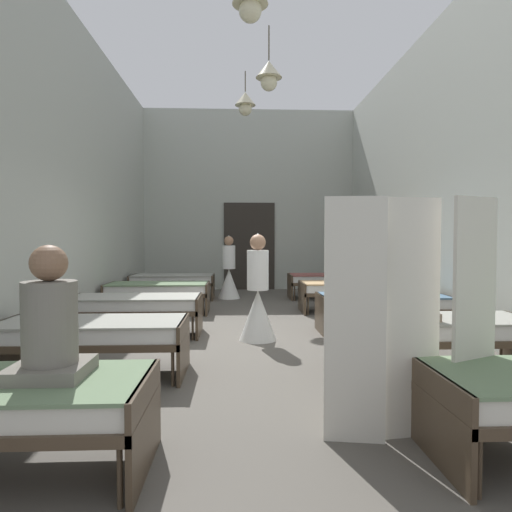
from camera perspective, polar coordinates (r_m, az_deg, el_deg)
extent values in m
cube|color=#59544C|center=(6.61, 0.58, -10.50)|extent=(6.36, 12.08, 0.10)
cube|color=#B2B7AD|center=(12.32, -0.90, 7.25)|extent=(6.16, 0.20, 4.96)
cube|color=#B2B7AD|center=(7.03, -24.95, 10.81)|extent=(0.20, 11.48, 4.96)
cube|color=#B2B7AD|center=(7.32, 25.01, 10.46)|extent=(0.20, 11.48, 4.96)
cube|color=#2D2823|center=(12.16, -0.88, 1.28)|extent=(1.40, 0.06, 2.40)
sphere|color=beige|center=(6.09, -0.76, 29.22)|extent=(0.28, 0.28, 0.28)
cylinder|color=brown|center=(8.14, 1.69, 25.92)|extent=(0.02, 0.02, 0.57)
cone|color=beige|center=(7.98, 1.68, 23.06)|extent=(0.44, 0.44, 0.28)
sphere|color=beige|center=(7.90, 1.68, 21.57)|extent=(0.28, 0.28, 0.28)
cylinder|color=brown|center=(10.02, -1.40, 21.72)|extent=(0.02, 0.02, 0.43)
cone|color=beige|center=(9.90, -1.40, 19.74)|extent=(0.44, 0.44, 0.28)
sphere|color=beige|center=(9.84, -1.40, 18.52)|extent=(0.28, 0.28, 0.28)
cylinder|color=#473828|center=(2.66, -17.26, -25.64)|extent=(0.03, 0.03, 0.34)
cylinder|color=#473828|center=(3.30, -13.87, -19.91)|extent=(0.03, 0.03, 0.34)
cube|color=#473828|center=(2.92, -14.15, -20.48)|extent=(0.04, 0.84, 0.57)
cylinder|color=#473828|center=(2.90, 26.99, -23.29)|extent=(0.03, 0.03, 0.34)
cylinder|color=#473828|center=(3.50, 20.85, -18.68)|extent=(0.03, 0.03, 0.34)
cube|color=#473828|center=(3.12, 22.58, -18.99)|extent=(0.04, 0.84, 0.57)
cylinder|color=#473828|center=(5.57, -27.98, -10.87)|extent=(0.03, 0.03, 0.34)
cylinder|color=#473828|center=(4.40, -10.76, -14.17)|extent=(0.03, 0.03, 0.34)
cylinder|color=#473828|center=(5.08, -9.57, -11.89)|extent=(0.03, 0.03, 0.34)
cube|color=#473828|center=(4.88, -20.48, -10.13)|extent=(1.90, 0.84, 0.07)
cube|color=#473828|center=(5.26, -30.31, -10.39)|extent=(0.04, 0.84, 0.57)
cube|color=#473828|center=(4.70, -9.39, -11.59)|extent=(0.04, 0.84, 0.57)
cube|color=white|center=(4.86, -20.49, -8.92)|extent=(1.82, 0.78, 0.14)
cube|color=#9E9E93|center=(4.84, -20.51, -7.97)|extent=(1.86, 0.82, 0.02)
cylinder|color=#473828|center=(4.55, 14.77, -13.64)|extent=(0.03, 0.03, 0.34)
cylinder|color=#473828|center=(5.22, 12.37, -11.55)|extent=(0.03, 0.03, 0.34)
cylinder|color=#473828|center=(5.90, 29.20, -10.16)|extent=(0.03, 0.03, 0.34)
cube|color=#473828|center=(5.14, 23.01, -9.55)|extent=(1.90, 0.84, 0.07)
cube|color=#473828|center=(4.83, 12.80, -11.23)|extent=(0.04, 0.84, 0.57)
cube|color=white|center=(5.12, 23.03, -8.40)|extent=(1.82, 0.78, 0.14)
cube|color=#9E9E93|center=(5.10, 23.04, -7.49)|extent=(1.86, 0.82, 0.02)
cylinder|color=#473828|center=(6.63, -23.54, -8.71)|extent=(0.03, 0.03, 0.34)
cylinder|color=#473828|center=(7.29, -21.50, -7.68)|extent=(0.03, 0.03, 0.34)
cylinder|color=#473828|center=(6.23, -8.22, -9.24)|extent=(0.03, 0.03, 0.34)
cylinder|color=#473828|center=(6.93, -7.63, -8.06)|extent=(0.03, 0.03, 0.34)
cube|color=#473828|center=(6.68, -15.42, -6.73)|extent=(1.90, 0.84, 0.07)
cube|color=#473828|center=(6.96, -22.95, -7.20)|extent=(0.04, 0.84, 0.57)
cube|color=#473828|center=(6.55, -7.39, -7.62)|extent=(0.04, 0.84, 0.57)
cube|color=white|center=(6.67, -15.43, -5.84)|extent=(1.82, 0.78, 0.14)
cube|color=#9E9E93|center=(6.66, -15.44, -5.14)|extent=(1.86, 0.82, 0.02)
cylinder|color=#473828|center=(6.34, 9.59, -9.05)|extent=(0.03, 0.03, 0.34)
cylinder|color=#473828|center=(7.03, 8.35, -7.92)|extent=(0.03, 0.03, 0.34)
cylinder|color=#473828|center=(6.91, 24.00, -8.27)|extent=(0.03, 0.03, 0.34)
cylinder|color=#473828|center=(7.55, 21.54, -7.35)|extent=(0.03, 0.03, 0.34)
cube|color=#473828|center=(6.87, 16.12, -6.49)|extent=(1.90, 0.84, 0.07)
cube|color=#473828|center=(6.65, 8.43, -7.48)|extent=(0.04, 0.84, 0.57)
cube|color=#473828|center=(7.23, 23.16, -6.85)|extent=(0.04, 0.84, 0.57)
cube|color=white|center=(6.86, 16.13, -5.62)|extent=(1.82, 0.78, 0.14)
cube|color=slate|center=(6.85, 16.14, -4.94)|extent=(1.86, 0.82, 0.02)
cylinder|color=#473828|center=(8.40, -18.87, -6.34)|extent=(0.03, 0.03, 0.34)
cylinder|color=#473828|center=(9.09, -17.59, -5.68)|extent=(0.03, 0.03, 0.34)
cylinder|color=#473828|center=(8.09, -6.88, -6.56)|extent=(0.03, 0.03, 0.34)
cylinder|color=#473828|center=(8.80, -6.52, -5.85)|extent=(0.03, 0.03, 0.34)
cube|color=#473828|center=(8.53, -12.56, -4.76)|extent=(1.90, 0.84, 0.07)
cube|color=#473828|center=(8.75, -18.59, -5.23)|extent=(0.04, 0.84, 0.57)
cube|color=#473828|center=(8.43, -6.29, -5.40)|extent=(0.04, 0.84, 0.57)
cube|color=white|center=(8.51, -12.57, -4.06)|extent=(1.82, 0.78, 0.14)
cube|color=slate|center=(8.51, -12.57, -3.51)|extent=(1.86, 0.82, 0.02)
cylinder|color=#473828|center=(8.17, 6.78, -6.47)|extent=(0.03, 0.03, 0.34)
cylinder|color=#473828|center=(8.88, 6.02, -5.77)|extent=(0.03, 0.03, 0.34)
cylinder|color=#473828|center=(8.63, 18.33, -6.11)|extent=(0.03, 0.03, 0.34)
cylinder|color=#473828|center=(9.30, 16.74, -5.49)|extent=(0.03, 0.03, 0.34)
cube|color=#473828|center=(8.68, 12.10, -4.63)|extent=(1.90, 0.84, 0.07)
cube|color=#473828|center=(8.50, 5.99, -5.34)|extent=(0.04, 0.84, 0.57)
cube|color=#473828|center=(8.97, 17.87, -5.04)|extent=(0.04, 0.84, 0.57)
cube|color=white|center=(8.66, 12.10, -3.95)|extent=(1.82, 0.78, 0.14)
cube|color=tan|center=(8.66, 12.11, -3.41)|extent=(1.86, 0.82, 0.02)
cylinder|color=#473828|center=(10.22, -15.86, -4.78)|extent=(0.03, 0.03, 0.34)
cylinder|color=#473828|center=(10.92, -14.99, -4.33)|extent=(0.03, 0.03, 0.34)
cylinder|color=#473828|center=(9.97, -6.05, -4.89)|extent=(0.03, 0.03, 0.34)
cylinder|color=#473828|center=(10.68, -5.81, -4.41)|extent=(0.03, 0.03, 0.34)
cube|color=#473828|center=(10.39, -10.73, -3.49)|extent=(1.90, 0.84, 0.07)
cube|color=#473828|center=(10.57, -15.74, -3.91)|extent=(0.04, 0.84, 0.57)
cube|color=#473828|center=(10.31, -5.60, -4.00)|extent=(0.04, 0.84, 0.57)
cube|color=white|center=(10.38, -10.74, -2.91)|extent=(1.82, 0.78, 0.14)
cube|color=#9E9E93|center=(10.37, -10.74, -2.46)|extent=(1.86, 0.82, 0.02)
cylinder|color=#473828|center=(10.04, 5.02, -4.84)|extent=(0.03, 0.03, 0.34)
cylinder|color=#473828|center=(10.75, 4.51, -4.36)|extent=(0.03, 0.03, 0.34)
cylinder|color=#473828|center=(10.41, 14.59, -4.65)|extent=(0.03, 0.03, 0.34)
cylinder|color=#473828|center=(11.09, 13.49, -4.21)|extent=(0.03, 0.03, 0.34)
cube|color=#473828|center=(10.51, 9.48, -3.41)|extent=(1.90, 0.84, 0.07)
cube|color=#473828|center=(10.37, 4.43, -3.95)|extent=(0.04, 0.84, 0.57)
cube|color=#473828|center=(10.75, 14.34, -3.80)|extent=(0.04, 0.84, 0.57)
cube|color=white|center=(10.50, 9.48, -2.84)|extent=(1.82, 0.78, 0.14)
cube|color=#8C4C47|center=(10.50, 9.48, -2.40)|extent=(1.86, 0.82, 0.02)
cone|color=white|center=(6.16, 0.23, -7.65)|extent=(0.52, 0.52, 0.70)
cylinder|color=white|center=(6.08, 0.24, -1.84)|extent=(0.30, 0.30, 0.55)
sphere|color=#A87A5B|center=(6.06, 0.24, 1.79)|extent=(0.22, 0.22, 0.22)
cone|color=white|center=(6.06, 0.24, 2.52)|extent=(0.18, 0.18, 0.10)
cone|color=white|center=(10.39, -3.53, -3.59)|extent=(0.52, 0.52, 0.70)
cylinder|color=white|center=(10.35, -3.54, -0.14)|extent=(0.30, 0.30, 0.55)
sphere|color=#A87A5B|center=(10.34, -3.54, 1.99)|extent=(0.22, 0.22, 0.22)
cone|color=white|center=(10.34, -3.55, 2.41)|extent=(0.18, 0.18, 0.10)
cylinder|color=slate|center=(2.97, -25.16, -8.55)|extent=(0.32, 0.32, 0.58)
cube|color=slate|center=(3.03, -25.08, -13.21)|extent=(0.44, 0.44, 0.08)
sphere|color=#846047|center=(2.93, -25.30, -0.83)|extent=(0.22, 0.22, 0.22)
cylinder|color=gray|center=(4.88, 19.60, -4.30)|extent=(0.32, 0.32, 0.58)
cube|color=gray|center=(4.91, 19.56, -7.20)|extent=(0.44, 0.44, 0.08)
sphere|color=tan|center=(4.85, 19.67, 0.40)|extent=(0.22, 0.22, 0.22)
cube|color=silver|center=(3.12, 12.71, -8.14)|extent=(0.42, 0.10, 1.70)
cube|color=silver|center=(3.31, 19.52, -7.61)|extent=(0.42, 0.09, 1.70)
cube|color=silver|center=(3.44, 26.46, -7.36)|extent=(0.39, 0.21, 1.70)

